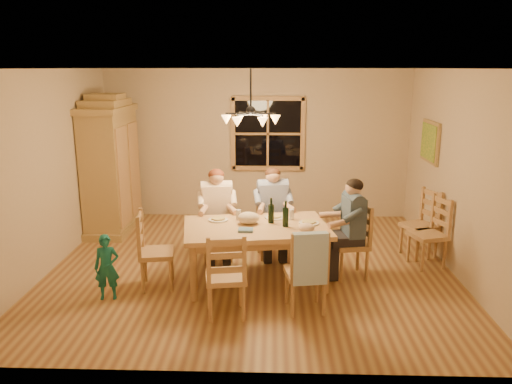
{
  "coord_description": "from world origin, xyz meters",
  "views": [
    {
      "loc": [
        0.28,
        -6.53,
        2.71
      ],
      "look_at": [
        0.06,
        0.1,
        1.05
      ],
      "focal_mm": 35.0,
      "sensor_mm": 36.0,
      "label": 1
    }
  ],
  "objects_px": {
    "chair_far_right": "(272,237)",
    "chair_near_right": "(305,285)",
    "wine_bottle_a": "(271,210)",
    "chair_far_left": "(218,239)",
    "chair_end_right": "(350,255)",
    "dining_table": "(256,233)",
    "adult_slate_man": "(352,216)",
    "adult_woman": "(217,203)",
    "adult_plaid_man": "(273,201)",
    "chair_spare_back": "(419,236)",
    "child": "(107,267)",
    "chair_near_left": "(226,290)",
    "wine_bottle_b": "(286,214)",
    "chandelier": "(251,118)",
    "chair_end_left": "(157,264)",
    "armoire": "(111,169)",
    "chair_spare_front": "(427,245)"
  },
  "relations": [
    {
      "from": "chair_far_left",
      "to": "wine_bottle_a",
      "type": "bearing_deg",
      "value": 131.2
    },
    {
      "from": "armoire",
      "to": "dining_table",
      "type": "distance_m",
      "value": 3.29
    },
    {
      "from": "chair_far_right",
      "to": "wine_bottle_b",
      "type": "xyz_separation_m",
      "value": [
        0.16,
        -0.92,
        0.62
      ]
    },
    {
      "from": "chair_far_left",
      "to": "chair_near_right",
      "type": "xyz_separation_m",
      "value": [
        1.17,
        -1.54,
        0.0
      ]
    },
    {
      "from": "armoire",
      "to": "dining_table",
      "type": "bearing_deg",
      "value": -39.77
    },
    {
      "from": "adult_plaid_man",
      "to": "dining_table",
      "type": "bearing_deg",
      "value": 67.62
    },
    {
      "from": "adult_woman",
      "to": "adult_plaid_man",
      "type": "distance_m",
      "value": 0.81
    },
    {
      "from": "armoire",
      "to": "chair_near_left",
      "type": "distance_m",
      "value": 3.8
    },
    {
      "from": "wine_bottle_a",
      "to": "chair_far_left",
      "type": "bearing_deg",
      "value": 140.48
    },
    {
      "from": "adult_slate_man",
      "to": "adult_woman",
      "type": "bearing_deg",
      "value": 63.43
    },
    {
      "from": "chair_end_right",
      "to": "wine_bottle_a",
      "type": "distance_m",
      "value": 1.22
    },
    {
      "from": "chair_near_right",
      "to": "adult_woman",
      "type": "relative_size",
      "value": 1.13
    },
    {
      "from": "chandelier",
      "to": "chair_spare_back",
      "type": "distance_m",
      "value": 3.07
    },
    {
      "from": "armoire",
      "to": "chair_near_left",
      "type": "relative_size",
      "value": 2.32
    },
    {
      "from": "adult_plaid_man",
      "to": "chair_spare_back",
      "type": "bearing_deg",
      "value": 173.37
    },
    {
      "from": "adult_woman",
      "to": "wine_bottle_a",
      "type": "height_order",
      "value": "adult_woman"
    },
    {
      "from": "chair_far_right",
      "to": "chair_near_right",
      "type": "bearing_deg",
      "value": 93.37
    },
    {
      "from": "armoire",
      "to": "chair_end_right",
      "type": "xyz_separation_m",
      "value": [
        3.75,
        -1.88,
        -0.75
      ]
    },
    {
      "from": "chair_near_left",
      "to": "chair_end_right",
      "type": "height_order",
      "value": "same"
    },
    {
      "from": "chair_end_right",
      "to": "chair_near_right",
      "type": "bearing_deg",
      "value": 136.74
    },
    {
      "from": "chair_far_left",
      "to": "chair_end_left",
      "type": "height_order",
      "value": "same"
    },
    {
      "from": "chair_far_right",
      "to": "armoire",
      "type": "bearing_deg",
      "value": -32.86
    },
    {
      "from": "adult_woman",
      "to": "wine_bottle_b",
      "type": "xyz_separation_m",
      "value": [
        0.96,
        -0.79,
        0.08
      ]
    },
    {
      "from": "chair_far_left",
      "to": "child",
      "type": "xyz_separation_m",
      "value": [
        -1.18,
        -1.33,
        0.1
      ]
    },
    {
      "from": "chair_far_right",
      "to": "adult_woman",
      "type": "height_order",
      "value": "adult_woman"
    },
    {
      "from": "chair_far_right",
      "to": "wine_bottle_a",
      "type": "bearing_deg",
      "value": 79.18
    },
    {
      "from": "chair_near_left",
      "to": "adult_woman",
      "type": "bearing_deg",
      "value": 90.0
    },
    {
      "from": "dining_table",
      "to": "adult_slate_man",
      "type": "distance_m",
      "value": 1.27
    },
    {
      "from": "child",
      "to": "chair_spare_front",
      "type": "xyz_separation_m",
      "value": [
        4.13,
        1.16,
        -0.1
      ]
    },
    {
      "from": "chair_near_left",
      "to": "child",
      "type": "bearing_deg",
      "value": 156.77
    },
    {
      "from": "chair_near_right",
      "to": "chandelier",
      "type": "bearing_deg",
      "value": 108.78
    },
    {
      "from": "chair_far_left",
      "to": "adult_slate_man",
      "type": "bearing_deg",
      "value": 153.43
    },
    {
      "from": "armoire",
      "to": "chair_spare_back",
      "type": "bearing_deg",
      "value": -12.55
    },
    {
      "from": "chair_far_left",
      "to": "chair_end_right",
      "type": "height_order",
      "value": "same"
    },
    {
      "from": "wine_bottle_b",
      "to": "chair_end_right",
      "type": "bearing_deg",
      "value": 14.27
    },
    {
      "from": "chair_near_right",
      "to": "chair_end_right",
      "type": "xyz_separation_m",
      "value": [
        0.66,
        0.97,
        0.0
      ]
    },
    {
      "from": "chandelier",
      "to": "dining_table",
      "type": "distance_m",
      "value": 1.5
    },
    {
      "from": "armoire",
      "to": "child",
      "type": "xyz_separation_m",
      "value": [
        0.74,
        -2.64,
        -0.66
      ]
    },
    {
      "from": "chair_far_left",
      "to": "adult_woman",
      "type": "bearing_deg",
      "value": 17.28
    },
    {
      "from": "chair_far_left",
      "to": "chair_spare_back",
      "type": "distance_m",
      "value": 2.96
    },
    {
      "from": "chair_near_right",
      "to": "child",
      "type": "distance_m",
      "value": 2.36
    },
    {
      "from": "chair_end_left",
      "to": "child",
      "type": "xyz_separation_m",
      "value": [
        -0.52,
        -0.35,
        0.1
      ]
    },
    {
      "from": "chair_near_right",
      "to": "chair_spare_back",
      "type": "xyz_separation_m",
      "value": [
        1.78,
        1.77,
        0.0
      ]
    },
    {
      "from": "adult_woman",
      "to": "child",
      "type": "bearing_deg",
      "value": 39.1
    },
    {
      "from": "chandelier",
      "to": "chair_end_left",
      "type": "height_order",
      "value": "chandelier"
    },
    {
      "from": "chair_end_left",
      "to": "chair_spare_back",
      "type": "bearing_deg",
      "value": 99.18
    },
    {
      "from": "chair_far_right",
      "to": "chair_near_right",
      "type": "height_order",
      "value": "same"
    },
    {
      "from": "chair_near_left",
      "to": "chair_end_right",
      "type": "bearing_deg",
      "value": 26.57
    },
    {
      "from": "wine_bottle_b",
      "to": "chair_end_left",
      "type": "bearing_deg",
      "value": -173.46
    },
    {
      "from": "dining_table",
      "to": "chair_near_left",
      "type": "bearing_deg",
      "value": -108.61
    }
  ]
}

